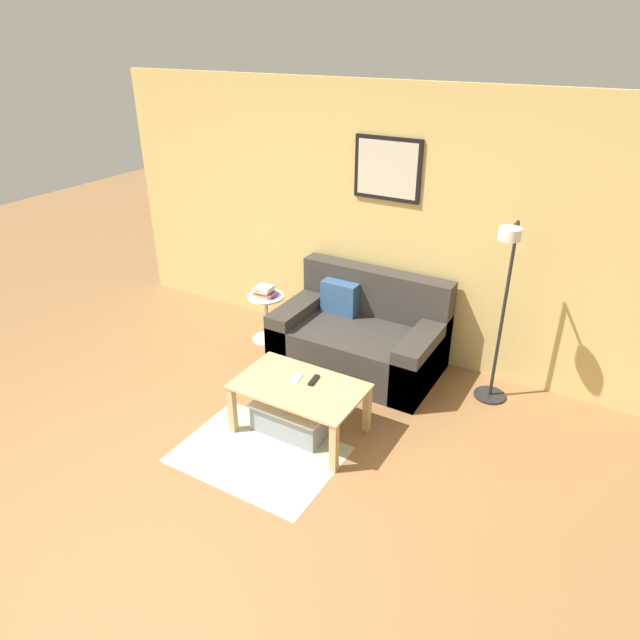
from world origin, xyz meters
name	(u,v)px	position (x,y,z in m)	size (l,w,h in m)	color
ground_plane	(150,527)	(0.00, 0.00, 0.00)	(16.00, 16.00, 0.00)	olive
wall_back	(361,221)	(0.00, 3.00, 1.28)	(5.60, 0.09, 2.55)	#D6B76B
area_rug	(259,454)	(0.20, 0.95, 0.00)	(1.22, 0.89, 0.01)	#B2B79E
couch	(360,337)	(0.27, 2.53, 0.30)	(1.52, 0.92, 0.89)	#38332D
coffee_table	(299,393)	(0.32, 1.37, 0.36)	(1.01, 0.62, 0.44)	tan
storage_bin	(295,415)	(0.26, 1.38, 0.12)	(0.62, 0.45, 0.25)	gray
floor_lamp	(502,304)	(1.52, 2.52, 0.96)	(0.28, 0.46, 1.63)	black
side_table	(267,313)	(-0.79, 2.49, 0.30)	(0.38, 0.38, 0.50)	silver
book_stack	(265,291)	(-0.81, 2.50, 0.55)	(0.25, 0.18, 0.10)	#D18438
remote_control	(314,380)	(0.39, 1.47, 0.45)	(0.04, 0.15, 0.02)	black
cell_phone	(297,378)	(0.25, 1.44, 0.44)	(0.07, 0.14, 0.01)	silver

